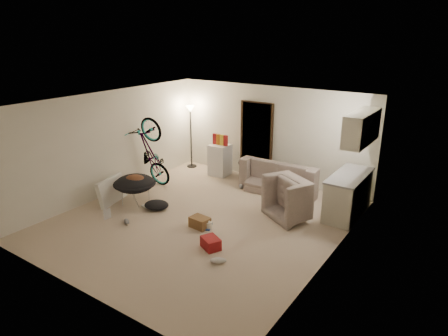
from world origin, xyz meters
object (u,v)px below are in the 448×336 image
Objects in this scene: bicycle at (152,167)px; kitchen_counter at (348,196)px; floor_lamp at (191,123)px; armchair at (300,201)px; sofa at (281,179)px; mini_fridge at (220,160)px; drink_case_b at (211,243)px; tv_box at (112,190)px; drink_case_a at (200,222)px; saucer_chair at (135,187)px; juicer at (209,225)px.

kitchen_counter is at bearing -78.25° from bicycle.
kitchen_counter is (4.83, -0.65, -0.87)m from floor_lamp.
kitchen_counter is 1.46× the size of armchair.
bicycle is at bearing 36.73° from armchair.
sofa is 1.46m from armchair.
drink_case_b is at bearing -59.98° from mini_fridge.
bicycle is 2.08× the size of tv_box.
sofa is 1.93× the size of armchair.
kitchen_counter is at bearing 50.40° from drink_case_a.
kitchen_counter is at bearing -10.71° from mini_fridge.
bicycle is 1.20m from saucer_chair.
saucer_chair is at bearing -167.74° from drink_case_b.
tv_box is (-4.73, -2.44, -0.14)m from kitchen_counter.
bicycle reaches higher than tv_box.
bicycle reaches higher than mini_fridge.
bicycle is 1.92m from mini_fridge.
drink_case_a is (2.46, -1.19, -0.38)m from bicycle.
mini_fridge reaches higher than drink_case_a.
mini_fridge is (1.09, -0.10, -0.88)m from floor_lamp.
kitchen_counter is at bearing 13.33° from tv_box.
floor_lamp is 2.10× the size of mini_fridge.
bicycle reaches higher than drink_case_b.
tv_box is 2.32× the size of drink_case_a.
bicycle is at bearing 115.26° from saucer_chair.
armchair is 4.80× the size of juicer.
drink_case_a is (2.46, 0.15, -0.19)m from tv_box.
drink_case_b is (-0.76, -2.21, -0.23)m from armchair.
sofa is 3.57m from saucer_chair.
floor_lamp is at bearing 102.17° from saucer_chair.
bicycle is 4.82× the size of drink_case_a.
floor_lamp is 4.68× the size of drink_case_a.
tv_box is at bearing -152.70° from kitchen_counter.
saucer_chair is at bearing -156.09° from bicycle.
sofa is at bearing 84.24° from juicer.
armchair is at bearing 130.28° from sofa.
tv_box is at bearing -175.71° from juicer.
floor_lamp is 4.17m from juicer.
kitchen_counter is at bearing -7.66° from floor_lamp.
bicycle is 2.16× the size of mini_fridge.
bicycle is (-2.92, -1.55, 0.20)m from sofa.
tv_box is (-2.92, -2.89, 0.01)m from sofa.
bicycle is (0.10, -1.75, -0.82)m from floor_lamp.
kitchen_counter is 1.55× the size of saucer_chair.
mini_fridge is (0.99, 1.65, -0.06)m from bicycle.
tv_box reaches higher than juicer.
kitchen_counter reaches higher than drink_case_b.
tv_box is at bearing 178.66° from bicycle.
saucer_chair is at bearing -77.83° from floor_lamp.
kitchen_counter is 0.80× the size of bicycle.
floor_lamp is 4.31m from armchair.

